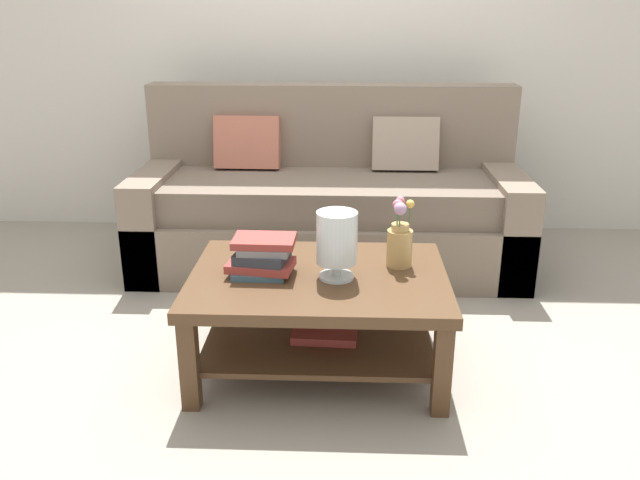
# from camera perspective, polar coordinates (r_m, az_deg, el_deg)

# --- Properties ---
(ground_plane) EXTENTS (10.00, 10.00, 0.00)m
(ground_plane) POSITION_cam_1_polar(r_m,az_deg,el_deg) (3.30, -0.11, -7.55)
(ground_plane) COLOR gray
(back_wall) EXTENTS (6.40, 0.12, 2.70)m
(back_wall) POSITION_cam_1_polar(r_m,az_deg,el_deg) (4.58, 0.80, 17.78)
(back_wall) COLOR beige
(back_wall) RESTS_ON ground
(couch) EXTENTS (2.28, 0.90, 1.06)m
(couch) POSITION_cam_1_polar(r_m,az_deg,el_deg) (3.99, 0.84, 3.05)
(couch) COLOR #7A6B5B
(couch) RESTS_ON ground
(coffee_table) EXTENTS (1.09, 0.80, 0.44)m
(coffee_table) POSITION_cam_1_polar(r_m,az_deg,el_deg) (2.82, -0.11, -5.24)
(coffee_table) COLOR #4C331E
(coffee_table) RESTS_ON ground
(book_stack_main) EXTENTS (0.29, 0.23, 0.16)m
(book_stack_main) POSITION_cam_1_polar(r_m,az_deg,el_deg) (2.76, -5.05, -1.40)
(book_stack_main) COLOR #3D6075
(book_stack_main) RESTS_ON coffee_table
(glass_hurricane_vase) EXTENTS (0.17, 0.17, 0.29)m
(glass_hurricane_vase) POSITION_cam_1_polar(r_m,az_deg,el_deg) (2.67, 1.49, 0.01)
(glass_hurricane_vase) COLOR silver
(glass_hurricane_vase) RESTS_ON coffee_table
(flower_pitcher) EXTENTS (0.11, 0.12, 0.31)m
(flower_pitcher) POSITION_cam_1_polar(r_m,az_deg,el_deg) (2.84, 7.00, -0.06)
(flower_pitcher) COLOR tan
(flower_pitcher) RESTS_ON coffee_table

